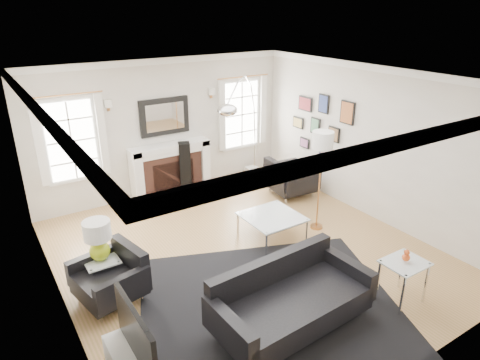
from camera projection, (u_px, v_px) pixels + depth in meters
floor at (245, 253)px, 6.97m from camera, size 6.00×6.00×0.00m
back_wall at (164, 128)px, 8.76m from camera, size 5.50×0.04×2.80m
front_wall at (418, 269)px, 4.11m from camera, size 5.50×0.04×2.80m
left_wall at (52, 219)px, 5.05m from camera, size 0.04×6.00×2.80m
right_wall at (370, 143)px, 7.82m from camera, size 0.04×6.00×2.80m
ceiling at (246, 79)px, 5.90m from camera, size 5.50×6.00×0.02m
crown_molding at (246, 83)px, 5.92m from camera, size 5.50×6.00×0.12m
fireplace at (171, 170)px, 8.93m from camera, size 1.70×0.69×1.11m
mantel_mirror at (165, 117)px, 8.63m from camera, size 1.05×0.07×0.75m
window_left at (71, 140)px, 7.77m from camera, size 1.24×0.15×1.62m
window_right at (241, 114)px, 9.63m from camera, size 1.24×0.15×1.62m
gallery_wall at (321, 121)px, 8.75m from camera, size 0.04×1.73×1.29m
area_rug at (268, 303)px, 5.79m from camera, size 4.16×3.84×0.01m
sofa at (289, 300)px, 5.29m from camera, size 2.09×1.04×0.67m
armchair_left at (113, 278)px, 5.77m from camera, size 0.96×1.03×0.60m
armchair_right at (289, 179)px, 8.96m from camera, size 0.95×1.03×0.64m
coffee_table at (272, 218)px, 7.29m from camera, size 0.93×0.93×0.41m
side_table_left at (102, 266)px, 5.92m from camera, size 0.45×0.45×0.49m
nesting_table at (404, 270)px, 5.65m from camera, size 0.56×0.47×0.62m
gourd_lamp at (98, 238)px, 5.76m from camera, size 0.37×0.37×0.59m
orange_vase at (406, 256)px, 5.57m from camera, size 0.10×0.10×0.17m
arc_floor_lamp at (243, 131)px, 8.64m from camera, size 1.81×1.67×2.56m
stick_floor_lamp at (322, 145)px, 7.17m from camera, size 0.36×0.36×1.80m
speaker_tower at (185, 169)px, 8.93m from camera, size 0.29×0.29×1.14m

